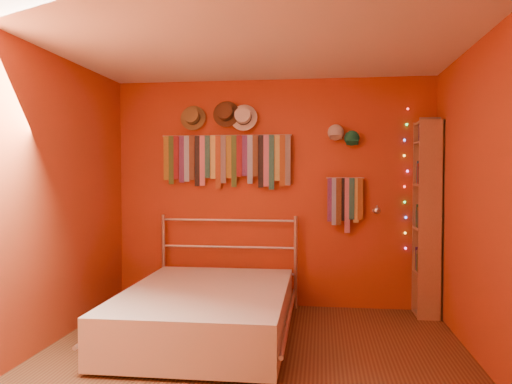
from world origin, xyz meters
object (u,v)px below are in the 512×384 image
at_px(reading_lamp, 377,210).
at_px(bookshelf, 431,217).
at_px(bed, 207,311).
at_px(tie_rack, 227,158).

bearing_deg(reading_lamp, bookshelf, 2.99).
bearing_deg(bed, tie_rack, 90.78).
bearing_deg(bed, reading_lamp, 29.21).
distance_m(tie_rack, bed, 1.78).
height_order(tie_rack, bookshelf, bookshelf).
xyz_separation_m(tie_rack, reading_lamp, (1.61, -0.18, -0.55)).
bearing_deg(reading_lamp, bed, -150.29).
xyz_separation_m(tie_rack, bed, (0.02, -1.09, -1.41)).
height_order(reading_lamp, bookshelf, bookshelf).
bearing_deg(bookshelf, bed, -156.40).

